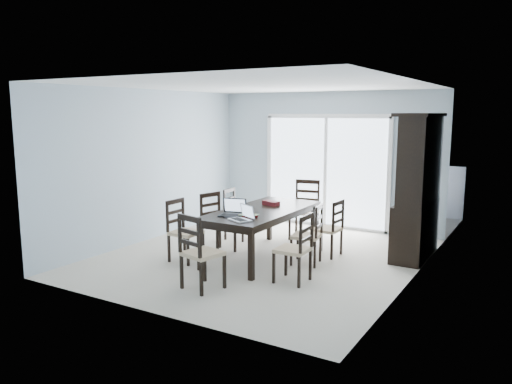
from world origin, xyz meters
TOP-DOWN VIEW (x-y plane):
  - floor at (0.00, 0.00)m, footprint 5.00×5.00m
  - ceiling at (0.00, 0.00)m, footprint 5.00×5.00m
  - back_wall at (0.00, 2.50)m, footprint 4.50×0.02m
  - wall_left at (-2.25, 0.00)m, footprint 0.02×5.00m
  - wall_right at (2.25, 0.00)m, footprint 0.02×5.00m
  - balcony at (0.00, 3.50)m, footprint 4.50×2.00m
  - railing at (0.00, 4.50)m, footprint 4.50×0.06m
  - dining_table at (0.00, 0.00)m, footprint 1.00×2.20m
  - china_hutch at (2.02, 1.25)m, footprint 0.50×1.38m
  - sliding_door at (0.00, 2.48)m, footprint 2.52×0.05m
  - chair_left_near at (-0.97, -0.75)m, footprint 0.42×0.40m
  - chair_left_mid at (-0.82, -0.08)m, footprint 0.51×0.50m
  - chair_left_far at (-1.00, 0.77)m, footprint 0.42×0.41m
  - chair_right_near at (1.00, -0.77)m, footprint 0.42×0.41m
  - chair_right_mid at (0.82, 0.06)m, footprint 0.46×0.45m
  - chair_right_far at (0.91, 0.60)m, footprint 0.41×0.40m
  - chair_end_near at (0.03, -1.67)m, footprint 0.51×0.52m
  - chair_end_far at (0.05, 1.49)m, footprint 0.51×0.52m
  - laptop_dark at (-0.12, -0.64)m, footprint 0.40×0.33m
  - laptop_silver at (0.14, -0.83)m, footprint 0.37×0.33m
  - book_stack at (0.12, -0.58)m, footprint 0.25×0.19m
  - cell_phone at (-0.10, -0.79)m, footprint 0.11×0.06m
  - game_box at (-0.04, 0.38)m, footprint 0.29×0.19m
  - hot_tub at (-0.74, 3.39)m, footprint 2.03×1.82m

SIDE VIEW (x-z plane):
  - balcony at x=0.00m, z-range -0.10..0.00m
  - floor at x=0.00m, z-range 0.00..0.00m
  - hot_tub at x=-0.74m, z-range 0.00..1.03m
  - chair_right_far at x=0.91m, z-range 0.03..1.05m
  - chair_left_far at x=-1.00m, z-range 0.03..1.05m
  - chair_right_mid at x=0.82m, z-range 0.03..1.06m
  - railing at x=0.00m, z-range 0.00..1.10m
  - chair_right_near at x=1.00m, z-range 0.03..1.09m
  - chair_left_near at x=-0.97m, z-range 0.03..1.10m
  - chair_left_mid at x=-0.82m, z-range 0.03..1.12m
  - chair_end_near at x=0.03m, z-range 0.03..1.16m
  - chair_end_far at x=0.05m, z-range 0.03..1.22m
  - dining_table at x=0.00m, z-range 0.30..1.05m
  - cell_phone at x=-0.10m, z-range 0.75..0.76m
  - book_stack at x=0.12m, z-range 0.75..0.79m
  - game_box at x=-0.04m, z-range 0.75..0.82m
  - laptop_silver at x=0.14m, z-range 0.70..0.91m
  - laptop_dark at x=-0.12m, z-range 0.69..0.93m
  - china_hutch at x=2.02m, z-range -0.03..2.17m
  - sliding_door at x=0.00m, z-range 0.00..2.18m
  - back_wall at x=0.00m, z-range 0.00..2.60m
  - wall_left at x=-2.25m, z-range 0.00..2.60m
  - wall_right at x=2.25m, z-range 0.00..2.60m
  - ceiling at x=0.00m, z-range 2.60..2.60m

